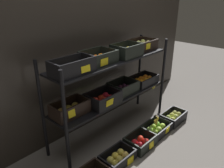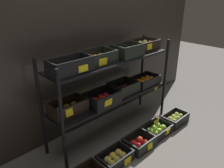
{
  "view_description": "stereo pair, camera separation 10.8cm",
  "coord_description": "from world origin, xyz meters",
  "px_view_note": "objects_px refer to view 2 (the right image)",
  "views": [
    {
      "loc": [
        -1.59,
        -1.49,
        1.55
      ],
      "look_at": [
        0.0,
        0.0,
        0.6
      ],
      "focal_mm": 35.31,
      "sensor_mm": 36.0,
      "label": 1
    },
    {
      "loc": [
        -1.51,
        -1.57,
        1.55
      ],
      "look_at": [
        0.0,
        0.0,
        0.6
      ],
      "focal_mm": 35.31,
      "sensor_mm": 36.0,
      "label": 2
    }
  ],
  "objects_px": {
    "display_rack": "(113,77)",
    "crate_ground_apple_red": "(139,143)",
    "crate_ground_right_apple_green": "(156,130)",
    "crate_ground_pear": "(175,119)",
    "banana_bunch_loose": "(156,122)",
    "crate_ground_apple_gold": "(115,158)"
  },
  "relations": [
    {
      "from": "display_rack",
      "to": "crate_ground_apple_red",
      "type": "bearing_deg",
      "value": -90.05
    },
    {
      "from": "crate_ground_pear",
      "to": "banana_bunch_loose",
      "type": "distance_m",
      "value": 0.38
    },
    {
      "from": "display_rack",
      "to": "crate_ground_pear",
      "type": "height_order",
      "value": "display_rack"
    },
    {
      "from": "crate_ground_apple_red",
      "to": "crate_ground_pear",
      "type": "xyz_separation_m",
      "value": [
        0.68,
        -0.02,
        0.0
      ]
    },
    {
      "from": "crate_ground_apple_red",
      "to": "crate_ground_pear",
      "type": "relative_size",
      "value": 0.9
    },
    {
      "from": "display_rack",
      "to": "crate_ground_apple_red",
      "type": "distance_m",
      "value": 0.75
    },
    {
      "from": "crate_ground_pear",
      "to": "banana_bunch_loose",
      "type": "height_order",
      "value": "banana_bunch_loose"
    },
    {
      "from": "crate_ground_apple_gold",
      "to": "crate_ground_apple_red",
      "type": "xyz_separation_m",
      "value": [
        0.34,
        -0.02,
        0.0
      ]
    },
    {
      "from": "crate_ground_apple_red",
      "to": "crate_ground_right_apple_green",
      "type": "height_order",
      "value": "crate_ground_apple_red"
    },
    {
      "from": "display_rack",
      "to": "crate_ground_pear",
      "type": "xyz_separation_m",
      "value": [
        0.68,
        -0.41,
        -0.63
      ]
    },
    {
      "from": "crate_ground_pear",
      "to": "banana_bunch_loose",
      "type": "bearing_deg",
      "value": 175.62
    },
    {
      "from": "display_rack",
      "to": "banana_bunch_loose",
      "type": "relative_size",
      "value": 13.38
    },
    {
      "from": "crate_ground_apple_red",
      "to": "crate_ground_pear",
      "type": "bearing_deg",
      "value": -1.26
    },
    {
      "from": "crate_ground_apple_red",
      "to": "banana_bunch_loose",
      "type": "xyz_separation_m",
      "value": [
        0.32,
        0.01,
        0.11
      ]
    },
    {
      "from": "crate_ground_right_apple_green",
      "to": "crate_ground_apple_gold",
      "type": "bearing_deg",
      "value": 179.92
    },
    {
      "from": "crate_ground_apple_gold",
      "to": "banana_bunch_loose",
      "type": "relative_size",
      "value": 2.78
    },
    {
      "from": "crate_ground_apple_gold",
      "to": "banana_bunch_loose",
      "type": "bearing_deg",
      "value": -0.39
    },
    {
      "from": "crate_ground_apple_red",
      "to": "crate_ground_right_apple_green",
      "type": "relative_size",
      "value": 0.87
    },
    {
      "from": "crate_ground_apple_gold",
      "to": "crate_ground_pear",
      "type": "relative_size",
      "value": 0.99
    },
    {
      "from": "crate_ground_apple_gold",
      "to": "crate_ground_right_apple_green",
      "type": "distance_m",
      "value": 0.68
    },
    {
      "from": "display_rack",
      "to": "crate_ground_right_apple_green",
      "type": "xyz_separation_m",
      "value": [
        0.34,
        -0.38,
        -0.64
      ]
    },
    {
      "from": "display_rack",
      "to": "crate_ground_apple_gold",
      "type": "relative_size",
      "value": 4.82
    }
  ]
}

